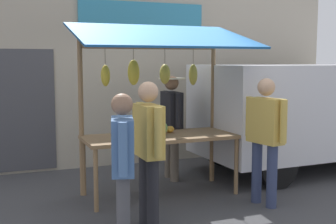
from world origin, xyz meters
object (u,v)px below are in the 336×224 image
at_px(market_stall, 159,90).
at_px(vendor_with_sunhat, 172,118).
at_px(shopper_with_ponytail, 148,143).
at_px(parked_van, 311,107).
at_px(shopper_with_shopping_bag, 265,132).
at_px(shopper_in_striped_shirt, 123,160).

relative_size(market_stall, vendor_with_sunhat, 1.46).
height_order(vendor_with_sunhat, shopper_with_ponytail, shopper_with_ponytail).
distance_m(shopper_with_ponytail, parked_van, 4.06).
xyz_separation_m(shopper_with_shopping_bag, shopper_in_striped_shirt, (2.18, 0.67, -0.07)).
distance_m(shopper_with_shopping_bag, shopper_in_striped_shirt, 2.28).
relative_size(shopper_with_ponytail, shopper_with_shopping_bag, 1.00).
bearing_deg(market_stall, parked_van, -171.25).
height_order(vendor_with_sunhat, shopper_in_striped_shirt, vendor_with_sunhat).
xyz_separation_m(market_stall, shopper_with_shopping_bag, (-1.14, 0.99, -0.53)).
bearing_deg(market_stall, shopper_with_ponytail, 63.70).
bearing_deg(market_stall, shopper_with_shopping_bag, 139.05).
bearing_deg(parked_van, vendor_with_sunhat, -6.92).
bearing_deg(vendor_with_sunhat, parked_van, 87.40).
bearing_deg(shopper_in_striped_shirt, shopper_with_ponytail, -28.55).
xyz_separation_m(vendor_with_sunhat, shopper_with_shopping_bag, (-0.65, 1.71, -0.01)).
xyz_separation_m(shopper_with_ponytail, parked_van, (-3.69, -1.68, 0.12)).
bearing_deg(shopper_with_shopping_bag, market_stall, 38.02).
xyz_separation_m(market_stall, shopper_with_ponytail, (0.59, 1.20, -0.53)).
distance_m(market_stall, shopper_in_striped_shirt, 2.05).
height_order(shopper_with_shopping_bag, shopper_in_striped_shirt, shopper_with_shopping_bag).
bearing_deg(vendor_with_sunhat, market_stall, -31.17).
relative_size(shopper_with_ponytail, parked_van, 0.39).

